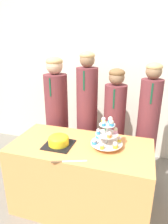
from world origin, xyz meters
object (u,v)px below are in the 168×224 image
object	(u,v)px
student_0	(57,119)
student_3	(147,130)
cupcake_stand	(107,135)
student_1	(87,120)
round_cake	(59,140)
cake_knife	(63,161)
student_2	(114,129)

from	to	relation	value
student_0	student_3	bearing A→B (deg)	-0.00
cupcake_stand	student_1	distance (m)	0.69
student_0	cupcake_stand	bearing A→B (deg)	-36.74
round_cake	student_0	distance (m)	0.75
round_cake	cake_knife	bearing A→B (deg)	-59.03
cake_knife	student_1	bearing A→B (deg)	73.57
cupcake_stand	student_2	distance (m)	0.61
cupcake_stand	round_cake	bearing A→B (deg)	-168.37
student_0	student_3	size ratio (longest dim) A/B	1.02
student_1	student_0	bearing A→B (deg)	180.00
cupcake_stand	student_3	size ratio (longest dim) A/B	0.20
student_0	student_2	bearing A→B (deg)	-0.00
student_0	student_3	world-z (taller)	student_0
student_2	student_3	distance (m)	0.39
cupcake_stand	student_0	distance (m)	0.98
student_1	student_2	bearing A→B (deg)	-0.00
cake_knife	cupcake_stand	xyz separation A→B (m)	(0.30, 0.34, 0.13)
round_cake	student_0	bearing A→B (deg)	115.65
student_3	round_cake	bearing A→B (deg)	-140.78
round_cake	student_0	size ratio (longest dim) A/B	0.18
cupcake_stand	student_1	bearing A→B (deg)	122.06
cake_knife	round_cake	bearing A→B (deg)	100.83
round_cake	student_2	bearing A→B (deg)	57.04
student_0	student_1	size ratio (longest dim) A/B	0.96
cupcake_stand	student_2	bearing A→B (deg)	91.67
student_1	student_3	xyz separation A→B (m)	(0.73, -0.00, -0.04)
student_0	student_1	bearing A→B (deg)	-0.00
student_1	student_2	xyz separation A→B (m)	(0.35, -0.00, -0.09)
round_cake	cake_knife	world-z (taller)	round_cake
round_cake	cake_knife	distance (m)	0.30
student_0	student_1	world-z (taller)	student_1
cake_knife	student_0	world-z (taller)	student_0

